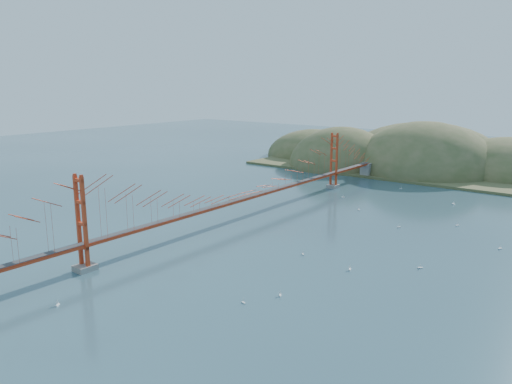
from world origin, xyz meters
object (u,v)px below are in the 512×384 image
Objects in this scene: sailboat_2 at (243,302)px; sailboat_1 at (303,254)px; bridge at (244,176)px; sailboat_0 at (350,269)px.

sailboat_1 is (-3.07, 16.04, 0.00)m from sailboat_2.
bridge is 27.96m from sailboat_0.
sailboat_1 reaches higher than sailboat_2.
sailboat_0 is at bearing -23.17° from bridge.
sailboat_0 reaches higher than sailboat_2.
sailboat_1 is at bearing 100.84° from sailboat_2.
sailboat_0 is (4.28, 14.91, 0.02)m from sailboat_2.
sailboat_2 is at bearing -51.09° from bridge.
bridge is 160.54× the size of sailboat_2.
bridge is 33.57m from sailboat_2.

